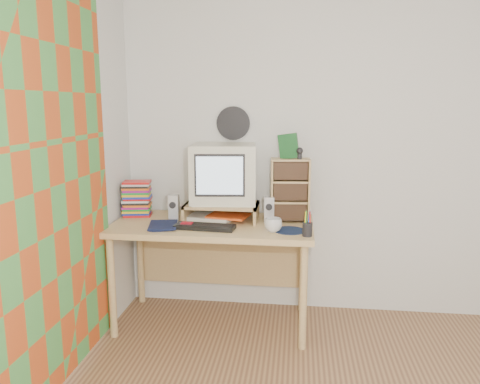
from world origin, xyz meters
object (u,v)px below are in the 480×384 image
(dvd_stack, at_px, (137,197))
(diary, at_px, (149,224))
(keyboard, at_px, (205,227))
(cd_rack, at_px, (290,190))
(desk, at_px, (214,239))
(crt_monitor, at_px, (224,174))
(mug, at_px, (273,225))

(dvd_stack, xyz_separation_m, diary, (0.19, -0.31, -0.12))
(keyboard, height_order, cd_rack, cd_rack)
(keyboard, relative_size, diary, 1.78)
(desk, height_order, crt_monitor, crt_monitor)
(crt_monitor, distance_m, diary, 0.64)
(dvd_stack, height_order, mug, dvd_stack)
(cd_rack, height_order, diary, cd_rack)
(dvd_stack, bearing_deg, keyboard, -37.96)
(desk, relative_size, mug, 12.24)
(dvd_stack, distance_m, cd_rack, 1.13)
(desk, height_order, cd_rack, cd_rack)
(keyboard, bearing_deg, diary, -173.60)
(mug, bearing_deg, cd_rack, 71.38)
(dvd_stack, bearing_deg, cd_rack, -11.39)
(keyboard, distance_m, dvd_stack, 0.66)
(diary, bearing_deg, desk, 17.00)
(desk, xyz_separation_m, cd_rack, (0.53, 0.06, 0.36))
(desk, height_order, dvd_stack, dvd_stack)
(crt_monitor, bearing_deg, mug, -46.66)
(desk, relative_size, keyboard, 3.47)
(mug, xyz_separation_m, diary, (-0.84, 0.01, -0.02))
(dvd_stack, xyz_separation_m, cd_rack, (1.13, -0.03, 0.09))
(dvd_stack, xyz_separation_m, mug, (1.03, -0.32, -0.09))
(dvd_stack, relative_size, diary, 1.23)
(cd_rack, bearing_deg, diary, -168.12)
(dvd_stack, relative_size, cd_rack, 0.62)
(crt_monitor, relative_size, mug, 3.87)
(diary, bearing_deg, mug, -12.84)
(keyboard, distance_m, diary, 0.38)
(cd_rack, xyz_separation_m, diary, (-0.94, -0.29, -0.20))
(crt_monitor, height_order, mug, crt_monitor)
(keyboard, xyz_separation_m, dvd_stack, (-0.57, 0.30, 0.13))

